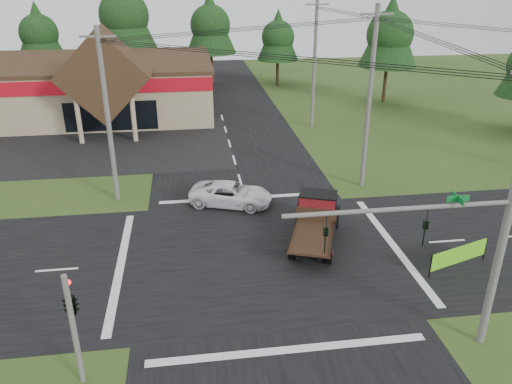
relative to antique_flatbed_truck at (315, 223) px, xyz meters
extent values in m
plane|color=#2E4619|center=(-2.93, -0.82, -1.22)|extent=(120.00, 120.00, 0.00)
cube|color=black|center=(-2.93, -0.82, -1.21)|extent=(12.00, 120.00, 0.02)
cube|color=black|center=(-2.93, -0.82, -1.21)|extent=(120.00, 12.00, 0.02)
cube|color=black|center=(-16.93, 18.18, -1.21)|extent=(28.00, 14.00, 0.02)
cube|color=tan|center=(-18.93, 29.18, 1.28)|extent=(30.00, 15.00, 5.00)
cube|color=#362216|center=(-18.93, 29.18, 3.83)|extent=(30.40, 15.40, 0.30)
cube|color=maroon|center=(-18.93, 21.63, 2.88)|extent=(30.00, 0.12, 1.20)
cube|color=#362216|center=(-12.93, 20.68, 4.08)|extent=(7.78, 4.00, 7.78)
cylinder|color=tan|center=(-15.13, 18.98, 0.78)|extent=(0.40, 0.40, 4.00)
cylinder|color=tan|center=(-10.73, 18.98, 0.78)|extent=(0.40, 0.40, 4.00)
cube|color=black|center=(-12.93, 21.66, 0.28)|extent=(8.00, 0.08, 2.60)
cylinder|color=#595651|center=(4.57, -8.32, 2.28)|extent=(0.24, 0.24, 7.00)
cylinder|color=#595651|center=(0.57, -8.32, 4.78)|extent=(8.00, 0.16, 0.16)
imported|color=black|center=(1.57, -8.32, 3.78)|extent=(0.16, 0.20, 1.00)
imported|color=black|center=(-1.93, -8.32, 3.78)|extent=(0.16, 0.20, 1.00)
cube|color=#0C6626|center=(2.57, -8.32, 5.03)|extent=(0.80, 0.04, 0.22)
cylinder|color=#595651|center=(-10.43, -8.32, 0.98)|extent=(0.20, 0.20, 4.40)
imported|color=black|center=(-10.43, -8.12, 2.48)|extent=(0.53, 2.48, 1.00)
sphere|color=#FF0C0C|center=(-10.43, -7.97, 2.68)|extent=(0.18, 0.18, 0.18)
cylinder|color=#595651|center=(4.57, -8.32, 4.28)|extent=(0.30, 0.30, 11.00)
cylinder|color=#595651|center=(-10.93, 7.18, 4.03)|extent=(0.30, 0.30, 10.50)
cube|color=#595651|center=(-10.93, 7.18, 8.68)|extent=(2.00, 0.12, 0.12)
cylinder|color=#595651|center=(5.07, 7.18, 4.53)|extent=(0.30, 0.30, 11.50)
cube|color=#595651|center=(5.07, 7.18, 9.68)|extent=(2.00, 0.12, 0.12)
cylinder|color=#595651|center=(5.07, 21.18, 4.38)|extent=(0.30, 0.30, 11.20)
cube|color=#595651|center=(5.07, 21.18, 9.38)|extent=(2.00, 0.12, 0.12)
cylinder|color=#332316|center=(-22.93, 41.18, 0.53)|extent=(0.36, 0.36, 3.50)
cone|color=black|center=(-22.93, 41.18, 5.58)|extent=(5.60, 5.60, 6.60)
sphere|color=black|center=(-22.93, 41.18, 5.28)|extent=(4.40, 4.40, 4.40)
cylinder|color=#332316|center=(-12.93, 40.18, 1.05)|extent=(0.36, 0.36, 4.55)
cone|color=black|center=(-12.93, 40.18, 7.62)|extent=(7.28, 7.28, 8.58)
sphere|color=black|center=(-12.93, 40.18, 7.23)|extent=(5.72, 5.72, 5.72)
cylinder|color=#332316|center=(-2.93, 41.18, 0.70)|extent=(0.36, 0.36, 3.85)
cone|color=black|center=(-2.93, 41.18, 6.26)|extent=(6.16, 6.16, 7.26)
sphere|color=black|center=(-2.93, 41.18, 5.93)|extent=(4.84, 4.84, 4.84)
cylinder|color=#332316|center=(5.07, 39.18, 0.35)|extent=(0.36, 0.36, 3.15)
cone|color=black|center=(5.07, 39.18, 4.90)|extent=(5.04, 5.04, 5.94)
sphere|color=black|center=(5.07, 39.18, 4.63)|extent=(3.96, 3.96, 3.96)
cylinder|color=#332316|center=(15.07, 29.18, 0.70)|extent=(0.36, 0.36, 3.85)
cone|color=black|center=(15.07, 29.18, 6.26)|extent=(6.16, 6.16, 7.26)
sphere|color=black|center=(15.07, 29.18, 5.93)|extent=(4.84, 4.84, 4.84)
imported|color=white|center=(-3.89, 5.39, -0.53)|extent=(5.48, 3.79, 1.39)
camera|label=1|loc=(-6.24, -22.38, 12.03)|focal=35.00mm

